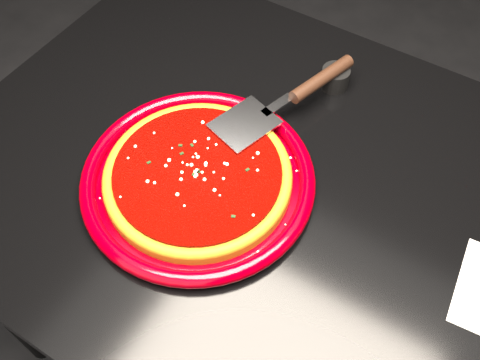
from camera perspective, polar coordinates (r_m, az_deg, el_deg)
name	(u,v)px	position (r m, az deg, el deg)	size (l,w,h in m)	color
floor	(277,347)	(1.54, 3.92, -17.38)	(4.00, 4.00, 0.01)	black
table	(286,292)	(1.18, 4.98, -11.77)	(1.20, 0.80, 0.75)	black
plate	(198,179)	(0.85, -4.49, 0.11)	(0.37, 0.37, 0.03)	#6D0007
pizza_crust	(198,177)	(0.85, -4.51, 0.28)	(0.30, 0.30, 0.01)	brown
pizza_crust_rim	(198,175)	(0.84, -4.55, 0.57)	(0.30, 0.30, 0.02)	brown
pizza_sauce	(197,173)	(0.84, -4.57, 0.79)	(0.27, 0.27, 0.01)	#6D0300
parmesan_dusting	(197,170)	(0.83, -4.60, 1.09)	(0.26, 0.26, 0.01)	beige
basil_flecks	(197,170)	(0.83, -4.60, 1.04)	(0.24, 0.24, 0.00)	black
pizza_server	(287,99)	(0.92, 5.01, 8.60)	(0.10, 0.34, 0.03)	#B4B6BB
ramekin	(335,78)	(1.00, 10.10, 10.67)	(0.05, 0.05, 0.04)	black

